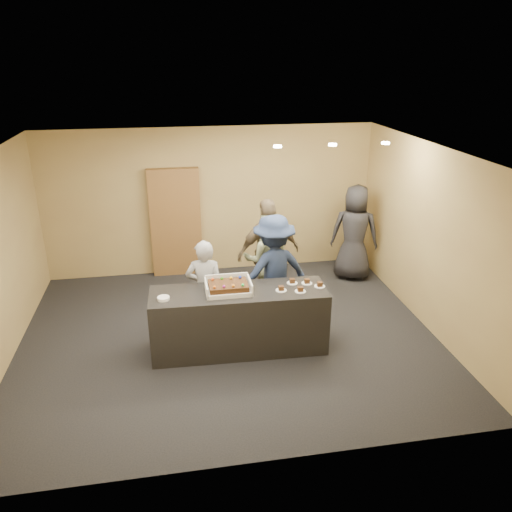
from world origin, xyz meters
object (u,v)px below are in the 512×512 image
at_px(person_navy_man, 273,271).
at_px(person_dark_suit, 354,233).
at_px(sheet_cake, 228,286).
at_px(storage_cabinet, 176,223).
at_px(serving_counter, 239,320).
at_px(plate_stack, 163,298).
at_px(person_sage_man, 267,259).
at_px(cake_box, 228,288).
at_px(person_server_grey, 205,289).
at_px(person_brown_extra, 269,253).

bearing_deg(person_navy_man, person_dark_suit, -156.00).
relative_size(person_navy_man, person_dark_suit, 0.99).
bearing_deg(sheet_cake, storage_cabinet, 102.67).
distance_m(serving_counter, person_navy_man, 0.99).
bearing_deg(plate_stack, person_dark_suit, 31.92).
bearing_deg(serving_counter, sheet_cake, -178.14).
xyz_separation_m(storage_cabinet, person_sage_man, (1.40, -1.50, -0.21)).
bearing_deg(serving_counter, storage_cabinet, 107.26).
relative_size(cake_box, person_navy_man, 0.35).
bearing_deg(storage_cabinet, serving_counter, -74.61).
xyz_separation_m(serving_counter, person_navy_man, (0.62, 0.66, 0.41)).
height_order(serving_counter, cake_box, cake_box).
distance_m(plate_stack, person_server_grey, 0.80).
bearing_deg(cake_box, person_navy_man, 40.11).
distance_m(storage_cabinet, sheet_cake, 2.85).
height_order(person_brown_extra, person_dark_suit, person_brown_extra).
bearing_deg(person_dark_suit, sheet_cake, 60.94).
distance_m(person_server_grey, person_brown_extra, 1.40).
distance_m(person_navy_man, person_dark_suit, 2.25).
relative_size(serving_counter, sheet_cake, 4.65).
relative_size(person_server_grey, person_brown_extra, 0.83).
relative_size(storage_cabinet, person_server_grey, 1.35).
bearing_deg(sheet_cake, person_brown_extra, 58.13).
height_order(storage_cabinet, sheet_cake, storage_cabinet).
bearing_deg(person_dark_suit, person_brown_extra, 45.11).
bearing_deg(person_dark_suit, cake_box, 60.63).
bearing_deg(serving_counter, person_dark_suit, 42.27).
bearing_deg(person_sage_man, sheet_cake, 65.25).
distance_m(plate_stack, person_navy_man, 1.78).
bearing_deg(serving_counter, cake_box, 172.79).
relative_size(cake_box, person_brown_extra, 0.34).
relative_size(storage_cabinet, person_navy_man, 1.16).
xyz_separation_m(plate_stack, person_brown_extra, (1.68, 1.39, -0.03)).
height_order(person_server_grey, person_brown_extra, person_brown_extra).
bearing_deg(storage_cabinet, plate_stack, -94.75).
distance_m(sheet_cake, plate_stack, 0.87).
distance_m(person_server_grey, person_navy_man, 1.07).
bearing_deg(person_navy_man, cake_box, 26.31).
relative_size(sheet_cake, plate_stack, 3.25).
relative_size(serving_counter, person_brown_extra, 1.34).
distance_m(serving_counter, sheet_cake, 0.56).
bearing_deg(plate_stack, cake_box, 6.50).
xyz_separation_m(sheet_cake, plate_stack, (-0.86, -0.08, -0.08)).
bearing_deg(person_navy_man, plate_stack, 10.66).
distance_m(cake_box, plate_stack, 0.87).
distance_m(sheet_cake, person_sage_man, 1.51).
xyz_separation_m(cake_box, plate_stack, (-0.86, -0.10, -0.02)).
xyz_separation_m(storage_cabinet, person_brown_extra, (1.44, -1.47, -0.11)).
relative_size(cake_box, person_sage_man, 0.38).
distance_m(serving_counter, person_server_grey, 0.69).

